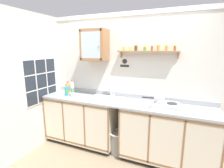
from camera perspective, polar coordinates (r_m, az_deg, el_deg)
floor at (r=3.14m, az=1.12°, el=-24.40°), size 6.05×6.05×0.00m
back_wall at (r=3.14m, az=5.17°, el=0.68°), size 3.65×0.07×2.48m
side_wall_left at (r=3.26m, az=-27.30°, el=-0.36°), size 0.05×3.36×2.48m
lower_cabinet_run at (r=3.45m, az=-10.03°, el=-11.95°), size 1.40×0.57×0.93m
lower_cabinet_run_right at (r=2.98m, az=18.11°, el=-16.43°), size 1.47×0.57×0.93m
countertop at (r=2.94m, az=3.24°, el=-6.13°), size 3.01×0.59×0.03m
backsplash at (r=3.17m, az=4.90°, el=-3.77°), size 3.01×0.02×0.08m
sink at (r=3.08m, az=-1.72°, el=-5.14°), size 0.57×0.48×0.44m
hot_plate_stove at (r=2.77m, az=17.53°, el=-6.82°), size 0.40×0.31×0.07m
saucepan at (r=2.77m, az=15.51°, el=-5.04°), size 0.35×0.16×0.07m
bottle_detergent_teal_0 at (r=3.37m, az=-15.14°, el=-2.10°), size 0.07×0.07×0.22m
bottle_juice_amber_1 at (r=3.56m, az=-14.70°, el=-1.19°), size 0.09×0.09×0.24m
bottle_water_clear_2 at (r=3.25m, az=-13.25°, el=-1.69°), size 0.07×0.07×0.32m
wall_cabinet at (r=3.14m, az=-5.86°, el=12.98°), size 0.46×0.33×0.56m
spice_shelf at (r=2.90m, az=11.88°, el=10.99°), size 1.02×0.14×0.22m
warning_sign at (r=3.08m, az=4.33°, el=7.08°), size 0.19×0.01×0.24m
window at (r=3.46m, az=-22.76°, el=0.96°), size 0.03×0.78×0.85m
trash_bin at (r=3.18m, az=1.98°, el=-19.08°), size 0.30×0.30×0.42m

